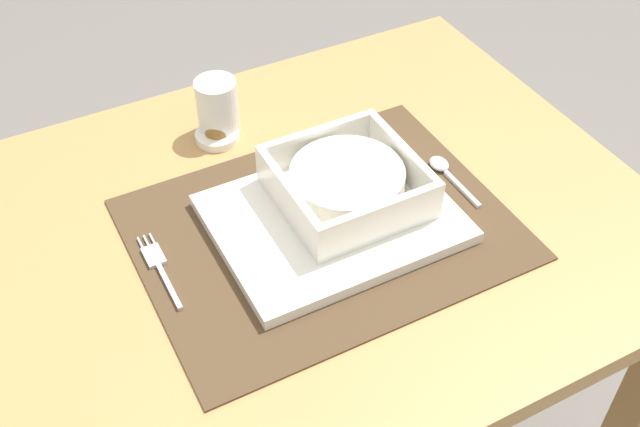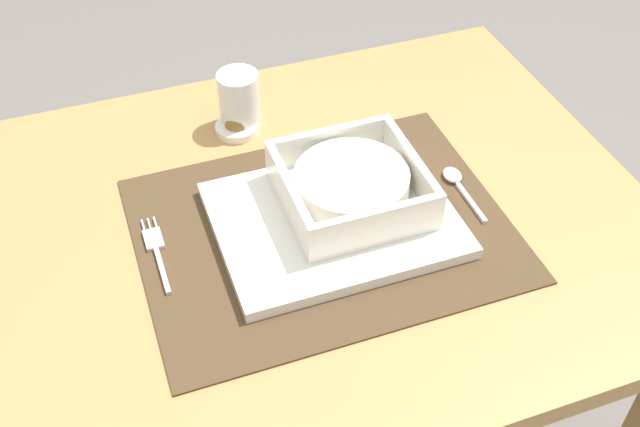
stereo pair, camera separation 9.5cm
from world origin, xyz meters
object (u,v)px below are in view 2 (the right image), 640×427
dining_table (316,278)px  butter_knife (437,193)px  bread_knife (421,197)px  porridge_bowl (351,187)px  drinking_glass (239,102)px  spoon (456,180)px  fork (156,248)px  condiment_saucer (237,126)px

dining_table → butter_knife: size_ratio=6.33×
butter_knife → bread_knife: same height
porridge_bowl → butter_knife: 0.12m
porridge_bowl → drinking_glass: (-0.08, 0.23, -0.00)m
spoon → fork: bearing=-179.8°
butter_knife → drinking_glass: bearing=130.5°
porridge_bowl → fork: porridge_bowl is taller
spoon → drinking_glass: size_ratio=1.27×
porridge_bowl → condiment_saucer: size_ratio=2.76×
butter_knife → bread_knife: (-0.02, -0.00, 0.00)m
dining_table → drinking_glass: size_ratio=10.04×
fork → drinking_glass: drinking_glass is taller
bread_knife → drinking_glass: (-0.18, 0.24, 0.03)m
drinking_glass → fork: bearing=-128.2°
spoon → butter_knife: spoon is taller
dining_table → fork: (-0.20, 0.01, 0.12)m
dining_table → drinking_glass: drinking_glass is taller
fork → condiment_saucer: condiment_saucer is taller
porridge_bowl → bread_knife: bearing=-7.4°
condiment_saucer → dining_table: bearing=-77.0°
porridge_bowl → bread_knife: size_ratio=1.28×
dining_table → condiment_saucer: 0.25m
drinking_glass → condiment_saucer: bearing=-125.2°
porridge_bowl → spoon: porridge_bowl is taller
dining_table → butter_knife: bearing=-6.1°
porridge_bowl → drinking_glass: drinking_glass is taller
butter_knife → drinking_glass: size_ratio=1.59×
fork → spoon: (0.40, -0.01, 0.00)m
porridge_bowl → drinking_glass: 0.24m
butter_knife → drinking_glass: (-0.20, 0.24, 0.03)m
porridge_bowl → butter_knife: porridge_bowl is taller
spoon → condiment_saucer: condiment_saucer is taller
bread_knife → condiment_saucer: condiment_saucer is taller
butter_knife → bread_knife: bearing=-177.7°
fork → drinking_glass: 0.27m
drinking_glass → porridge_bowl: bearing=-69.9°
porridge_bowl → bread_knife: 0.10m
butter_knife → dining_table: bearing=174.2°
dining_table → bread_knife: 0.19m
bread_knife → dining_table: bearing=177.9°
porridge_bowl → bread_knife: porridge_bowl is taller
bread_knife → butter_knife: bearing=7.4°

